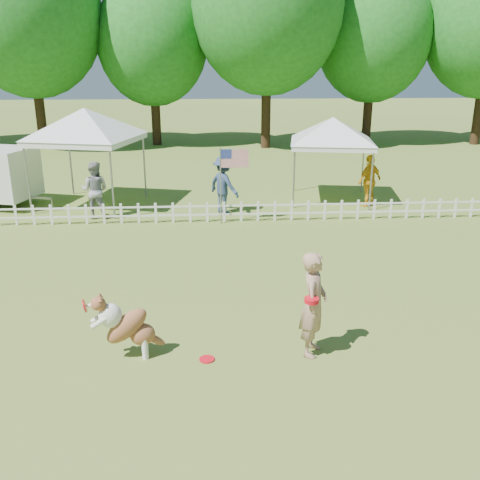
% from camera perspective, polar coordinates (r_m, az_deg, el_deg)
% --- Properties ---
extents(ground, '(120.00, 120.00, 0.00)m').
position_cam_1_polar(ground, '(9.33, -1.69, -10.42)').
color(ground, '#496921').
rests_on(ground, ground).
extents(picket_fence, '(22.00, 0.08, 0.60)m').
position_cam_1_polar(picket_fence, '(15.73, -2.61, 3.01)').
color(picket_fence, white).
rests_on(picket_fence, ground).
extents(handler, '(0.60, 0.73, 1.73)m').
position_cam_1_polar(handler, '(8.59, 7.86, -6.79)').
color(handler, '#A77D64').
rests_on(handler, ground).
extents(dog, '(1.14, 0.56, 1.13)m').
position_cam_1_polar(dog, '(8.69, -11.87, -8.95)').
color(dog, brown).
rests_on(dog, ground).
extents(frisbee_on_turf, '(0.30, 0.30, 0.02)m').
position_cam_1_polar(frisbee_on_turf, '(8.73, -3.55, -12.58)').
color(frisbee_on_turf, red).
rests_on(frisbee_on_turf, ground).
extents(canopy_tent_left, '(3.60, 3.60, 3.06)m').
position_cam_1_polar(canopy_tent_left, '(17.96, -15.87, 8.31)').
color(canopy_tent_left, silver).
rests_on(canopy_tent_left, ground).
extents(canopy_tent_right, '(3.03, 3.03, 2.71)m').
position_cam_1_polar(canopy_tent_right, '(18.30, 9.67, 8.38)').
color(canopy_tent_right, silver).
rests_on(canopy_tent_right, ground).
extents(flag_pole, '(0.85, 0.10, 2.21)m').
position_cam_1_polar(flag_pole, '(15.36, -2.08, 5.73)').
color(flag_pole, gray).
rests_on(flag_pole, ground).
extents(spectator_a, '(0.91, 0.75, 1.72)m').
position_cam_1_polar(spectator_a, '(16.57, -15.22, 5.17)').
color(spectator_a, gray).
rests_on(spectator_a, ground).
extents(spectator_b, '(1.26, 1.30, 1.78)m').
position_cam_1_polar(spectator_b, '(16.56, -1.73, 5.92)').
color(spectator_b, navy).
rests_on(spectator_b, ground).
extents(spectator_c, '(1.05, 0.87, 1.68)m').
position_cam_1_polar(spectator_c, '(17.87, 13.65, 6.18)').
color(spectator_c, orange).
rests_on(spectator_c, ground).
extents(tree_left, '(7.40, 7.40, 12.00)m').
position_cam_1_polar(tree_left, '(30.95, -21.43, 20.15)').
color(tree_left, '#1B5C1A').
rests_on(tree_left, ground).
extents(tree_center_left, '(6.00, 6.00, 9.80)m').
position_cam_1_polar(tree_center_left, '(30.78, -9.28, 19.08)').
color(tree_center_left, '#1B5C1A').
rests_on(tree_center_left, ground).
extents(tree_center_right, '(7.60, 7.60, 12.60)m').
position_cam_1_polar(tree_center_right, '(29.39, 2.93, 22.05)').
color(tree_center_right, '#1B5C1A').
rests_on(tree_center_right, ground).
extents(tree_right, '(6.20, 6.20, 10.40)m').
position_cam_1_polar(tree_right, '(32.03, 13.94, 19.31)').
color(tree_right, '#1B5C1A').
rests_on(tree_right, ground).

